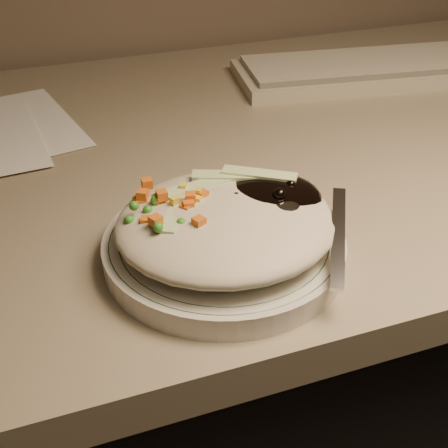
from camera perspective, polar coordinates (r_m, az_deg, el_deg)
name	(u,v)px	position (r m, az deg, el deg)	size (l,w,h in m)	color
desk	(240,268)	(0.88, 1.50, -4.02)	(1.40, 0.70, 0.74)	gray
plate	(224,248)	(0.55, 0.00, -2.24)	(0.21, 0.21, 0.02)	beige
plate_rim	(224,239)	(0.55, 0.00, -1.39)	(0.20, 0.20, 0.00)	#144723
meal	(229,218)	(0.54, 0.46, 0.54)	(0.21, 0.19, 0.05)	beige
keyboard	(369,69)	(0.98, 13.08, 13.60)	(0.41, 0.19, 0.03)	#B3AA93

